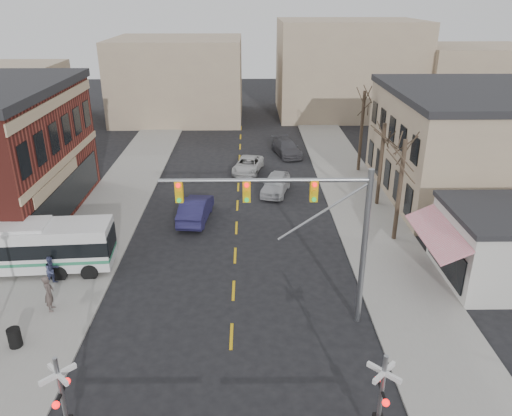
{
  "coord_description": "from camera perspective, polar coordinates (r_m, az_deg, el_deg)",
  "views": [
    {
      "loc": [
        0.86,
        -17.46,
        15.1
      ],
      "look_at": [
        1.3,
        9.39,
        3.5
      ],
      "focal_mm": 35.0,
      "sensor_mm": 36.0,
      "label": 1
    }
  ],
  "objects": [
    {
      "name": "ground",
      "position": [
        23.1,
        -2.98,
        -17.5
      ],
      "size": [
        160.0,
        160.0,
        0.0
      ],
      "primitive_type": "plane",
      "color": "black",
      "rests_on": "ground"
    },
    {
      "name": "sidewalk_west",
      "position": [
        41.67,
        -15.27,
        1.35
      ],
      "size": [
        5.0,
        60.0,
        0.12
      ],
      "primitive_type": "cube",
      "color": "gray",
      "rests_on": "ground"
    },
    {
      "name": "sidewalk_east",
      "position": [
        41.28,
        11.22,
        1.53
      ],
      "size": [
        5.0,
        60.0,
        0.12
      ],
      "primitive_type": "cube",
      "color": "gray",
      "rests_on": "ground"
    },
    {
      "name": "tree_east_a",
      "position": [
        33.1,
        16.07,
        1.89
      ],
      "size": [
        0.28,
        0.28,
        6.75
      ],
      "color": "#382B21",
      "rests_on": "sidewalk_east"
    },
    {
      "name": "tree_east_b",
      "position": [
        38.68,
        14.05,
        4.84
      ],
      "size": [
        0.28,
        0.28,
        6.3
      ],
      "color": "#382B21",
      "rests_on": "sidewalk_east"
    },
    {
      "name": "tree_east_c",
      "position": [
        46.05,
        11.95,
        8.56
      ],
      "size": [
        0.28,
        0.28,
        7.2
      ],
      "color": "#382B21",
      "rests_on": "sidewalk_east"
    },
    {
      "name": "transit_bus",
      "position": [
        32.04,
        -26.31,
        -4.0
      ],
      "size": [
        11.68,
        3.34,
        2.97
      ],
      "color": "silver",
      "rests_on": "ground"
    },
    {
      "name": "traffic_signal_mast",
      "position": [
        22.86,
        6.11,
        -1.02
      ],
      "size": [
        9.52,
        0.3,
        8.0
      ],
      "color": "gray",
      "rests_on": "ground"
    },
    {
      "name": "rr_crossing_west",
      "position": [
        19.63,
        -19.86,
        -20.36
      ],
      "size": [
        5.6,
        1.36,
        4.0
      ],
      "color": "gray",
      "rests_on": "ground"
    },
    {
      "name": "rr_crossing_east",
      "position": [
        19.07,
        12.69,
        -20.88
      ],
      "size": [
        5.6,
        1.36,
        4.0
      ],
      "color": "gray",
      "rests_on": "ground"
    },
    {
      "name": "trash_bin",
      "position": [
        26.07,
        -25.87,
        -13.18
      ],
      "size": [
        0.6,
        0.6,
        0.93
      ],
      "primitive_type": "cylinder",
      "color": "black",
      "rests_on": "sidewalk_west"
    },
    {
      "name": "car_a",
      "position": [
        40.75,
        2.26,
        2.79
      ],
      "size": [
        2.99,
        4.98,
        1.59
      ],
      "primitive_type": "imported",
      "rotation": [
        0.0,
        0.0,
        -0.26
      ],
      "color": "#AFB0B4",
      "rests_on": "ground"
    },
    {
      "name": "car_b",
      "position": [
        36.05,
        -6.92,
        -0.1
      ],
      "size": [
        2.33,
        5.34,
        1.71
      ],
      "primitive_type": "imported",
      "rotation": [
        0.0,
        0.0,
        3.04
      ],
      "color": "#1D1A42",
      "rests_on": "ground"
    },
    {
      "name": "car_c",
      "position": [
        45.63,
        -0.93,
        4.93
      ],
      "size": [
        3.19,
        5.17,
        1.34
      ],
      "primitive_type": "imported",
      "rotation": [
        0.0,
        0.0,
        -0.21
      ],
      "color": "beige",
      "rests_on": "ground"
    },
    {
      "name": "car_d",
      "position": [
        50.72,
        3.51,
        6.89
      ],
      "size": [
        3.24,
        5.52,
        1.5
      ],
      "primitive_type": "imported",
      "rotation": [
        0.0,
        0.0,
        0.23
      ],
      "color": "#404045",
      "rests_on": "ground"
    },
    {
      "name": "pedestrian_near",
      "position": [
        27.71,
        -22.58,
        -8.99
      ],
      "size": [
        0.57,
        0.78,
        1.97
      ],
      "primitive_type": "imported",
      "rotation": [
        0.0,
        0.0,
        1.72
      ],
      "color": "#524642",
      "rests_on": "sidewalk_west"
    },
    {
      "name": "pedestrian_far",
      "position": [
        30.04,
        -22.29,
        -6.62
      ],
      "size": [
        1.01,
        1.05,
        1.7
      ],
      "primitive_type": "imported",
      "rotation": [
        0.0,
        0.0,
        0.93
      ],
      "color": "#363B5F",
      "rests_on": "sidewalk_west"
    }
  ]
}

